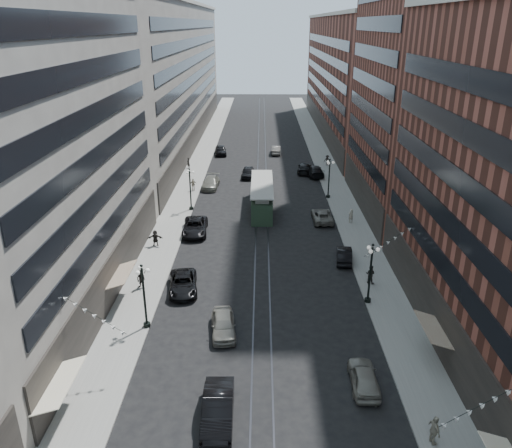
{
  "coord_description": "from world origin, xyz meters",
  "views": [
    {
      "loc": [
        -0.11,
        -5.82,
        22.66
      ],
      "look_at": [
        -0.58,
        37.96,
        5.0
      ],
      "focal_mm": 35.0,
      "sensor_mm": 36.0,
      "label": 1
    }
  ],
  "objects_px": {
    "car_10": "(344,255)",
    "car_extra_0": "(315,171)",
    "car_9": "(221,150)",
    "car_13": "(248,172)",
    "car_4": "(364,377)",
    "car_5": "(218,409)",
    "pedestrian_8": "(351,216)",
    "streetcar": "(262,197)",
    "car_2": "(183,284)",
    "car_8": "(211,183)",
    "lamppost_sw_far": "(144,294)",
    "pedestrian_2": "(141,279)",
    "pedestrian_5": "(155,238)",
    "pedestrian_6": "(193,184)",
    "pedestrian_7": "(370,274)",
    "pedestrian_9": "(327,160)",
    "pedestrian_4": "(434,430)",
    "car_extra_1": "(223,324)",
    "pedestrian_extra_2": "(188,163)",
    "lamppost_se_far": "(370,271)",
    "lamppost_se_mid": "(329,177)",
    "car_11": "(322,216)",
    "car_14": "(276,150)",
    "car_12": "(304,168)"
  },
  "relations": [
    {
      "from": "car_10",
      "to": "car_extra_0",
      "type": "height_order",
      "value": "car_extra_0"
    },
    {
      "from": "car_9",
      "to": "car_13",
      "type": "xyz_separation_m",
      "value": [
        5.44,
        -14.6,
        -0.03
      ]
    },
    {
      "from": "car_4",
      "to": "car_10",
      "type": "distance_m",
      "value": 19.04
    },
    {
      "from": "car_5",
      "to": "pedestrian_8",
      "type": "xyz_separation_m",
      "value": [
        13.47,
        32.61,
        0.15
      ]
    },
    {
      "from": "streetcar",
      "to": "car_2",
      "type": "relative_size",
      "value": 2.37
    },
    {
      "from": "car_8",
      "to": "lamppost_sw_far",
      "type": "bearing_deg",
      "value": -89.43
    },
    {
      "from": "pedestrian_2",
      "to": "pedestrian_5",
      "type": "height_order",
      "value": "pedestrian_5"
    },
    {
      "from": "car_13",
      "to": "car_2",
      "type": "bearing_deg",
      "value": -95.85
    },
    {
      "from": "car_2",
      "to": "car_extra_0",
      "type": "relative_size",
      "value": 0.92
    },
    {
      "from": "lamppost_sw_far",
      "to": "pedestrian_6",
      "type": "distance_m",
      "value": 34.95
    },
    {
      "from": "pedestrian_7",
      "to": "car_9",
      "type": "bearing_deg",
      "value": -41.33
    },
    {
      "from": "pedestrian_7",
      "to": "pedestrian_9",
      "type": "relative_size",
      "value": 1.0
    },
    {
      "from": "pedestrian_4",
      "to": "car_extra_1",
      "type": "distance_m",
      "value": 17.02
    },
    {
      "from": "car_9",
      "to": "pedestrian_5",
      "type": "bearing_deg",
      "value": -102.64
    },
    {
      "from": "car_10",
      "to": "pedestrian_extra_2",
      "type": "height_order",
      "value": "pedestrian_extra_2"
    },
    {
      "from": "car_4",
      "to": "pedestrian_5",
      "type": "xyz_separation_m",
      "value": [
        -18.38,
        22.34,
        0.29
      ]
    },
    {
      "from": "lamppost_se_far",
      "to": "car_10",
      "type": "distance_m",
      "value": 8.6
    },
    {
      "from": "pedestrian_2",
      "to": "streetcar",
      "type": "bearing_deg",
      "value": 83.18
    },
    {
      "from": "lamppost_se_far",
      "to": "car_10",
      "type": "height_order",
      "value": "lamppost_se_far"
    },
    {
      "from": "car_extra_1",
      "to": "lamppost_se_mid",
      "type": "bearing_deg",
      "value": 63.0
    },
    {
      "from": "pedestrian_8",
      "to": "lamppost_sw_far",
      "type": "bearing_deg",
      "value": 31.27
    },
    {
      "from": "car_9",
      "to": "pedestrian_extra_2",
      "type": "height_order",
      "value": "pedestrian_extra_2"
    },
    {
      "from": "streetcar",
      "to": "pedestrian_2",
      "type": "distance_m",
      "value": 24.17
    },
    {
      "from": "car_13",
      "to": "car_11",
      "type": "bearing_deg",
      "value": -60.91
    },
    {
      "from": "pedestrian_9",
      "to": "pedestrian_extra_2",
      "type": "bearing_deg",
      "value": -179.85
    },
    {
      "from": "car_4",
      "to": "pedestrian_8",
      "type": "bearing_deg",
      "value": -96.13
    },
    {
      "from": "lamppost_se_far",
      "to": "streetcar",
      "type": "xyz_separation_m",
      "value": [
        -9.2,
        23.69,
        -1.48
      ]
    },
    {
      "from": "lamppost_se_mid",
      "to": "pedestrian_5",
      "type": "bearing_deg",
      "value": -141.69
    },
    {
      "from": "streetcar",
      "to": "car_14",
      "type": "relative_size",
      "value": 2.72
    },
    {
      "from": "lamppost_sw_far",
      "to": "car_11",
      "type": "distance_m",
      "value": 28.79
    },
    {
      "from": "car_10",
      "to": "car_11",
      "type": "height_order",
      "value": "car_11"
    },
    {
      "from": "pedestrian_6",
      "to": "pedestrian_8",
      "type": "height_order",
      "value": "pedestrian_6"
    },
    {
      "from": "pedestrian_2",
      "to": "pedestrian_extra_2",
      "type": "xyz_separation_m",
      "value": [
        -1.25,
        40.68,
        0.0
      ]
    },
    {
      "from": "car_12",
      "to": "pedestrian_9",
      "type": "bearing_deg",
      "value": -129.17
    },
    {
      "from": "pedestrian_7",
      "to": "pedestrian_2",
      "type": "bearing_deg",
      "value": 32.27
    },
    {
      "from": "car_extra_1",
      "to": "pedestrian_4",
      "type": "bearing_deg",
      "value": -47.33
    },
    {
      "from": "car_8",
      "to": "car_10",
      "type": "height_order",
      "value": "car_8"
    },
    {
      "from": "lamppost_sw_far",
      "to": "pedestrian_8",
      "type": "xyz_separation_m",
      "value": [
        19.98,
        22.64,
        -2.08
      ]
    },
    {
      "from": "car_11",
      "to": "car_extra_1",
      "type": "height_order",
      "value": "car_extra_1"
    },
    {
      "from": "lamppost_se_far",
      "to": "car_9",
      "type": "xyz_separation_m",
      "value": [
        -16.84,
        52.73,
        -2.26
      ]
    },
    {
      "from": "lamppost_se_far",
      "to": "pedestrian_6",
      "type": "xyz_separation_m",
      "value": [
        -19.12,
        30.89,
        -2.04
      ]
    },
    {
      "from": "lamppost_se_mid",
      "to": "car_12",
      "type": "bearing_deg",
      "value": 100.03
    },
    {
      "from": "car_12",
      "to": "pedestrian_extra_2",
      "type": "xyz_separation_m",
      "value": [
        -19.18,
        2.03,
        0.27
      ]
    },
    {
      "from": "streetcar",
      "to": "car_extra_1",
      "type": "height_order",
      "value": "streetcar"
    },
    {
      "from": "car_2",
      "to": "pedestrian_4",
      "type": "relative_size",
      "value": 2.81
    },
    {
      "from": "car_2",
      "to": "pedestrian_7",
      "type": "xyz_separation_m",
      "value": [
        17.2,
        1.4,
        0.31
      ]
    },
    {
      "from": "car_8",
      "to": "pedestrian_extra_2",
      "type": "distance_m",
      "value": 11.24
    },
    {
      "from": "car_5",
      "to": "car_8",
      "type": "bearing_deg",
      "value": 94.54
    },
    {
      "from": "pedestrian_extra_2",
      "to": "lamppost_sw_far",
      "type": "bearing_deg",
      "value": 36.4
    },
    {
      "from": "streetcar",
      "to": "car_8",
      "type": "height_order",
      "value": "streetcar"
    }
  ]
}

